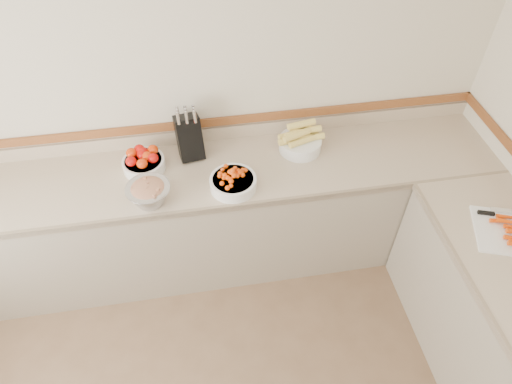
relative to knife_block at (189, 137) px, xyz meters
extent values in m
plane|color=beige|center=(0.00, 0.14, 0.25)|extent=(4.00, 0.00, 4.00)
cube|color=#C1A98C|center=(0.00, -0.18, -0.17)|extent=(4.00, 0.65, 0.04)
cube|color=gray|center=(0.00, -0.18, -0.62)|extent=(4.00, 0.63, 0.86)
cube|color=gray|center=(0.00, -0.50, -0.17)|extent=(4.00, 0.02, 0.04)
cube|color=#C1A98C|center=(0.00, 0.13, -0.10)|extent=(4.00, 0.02, 0.10)
cube|color=brown|center=(0.00, 0.13, 0.00)|extent=(4.00, 0.02, 0.06)
cube|color=black|center=(1.38, -1.61, -0.25)|extent=(0.02, 0.58, 0.06)
cylinder|color=silver|center=(1.38, -1.61, -0.33)|extent=(0.02, 0.50, 0.02)
cube|color=black|center=(0.00, 0.00, -0.01)|extent=(0.19, 0.21, 0.31)
cylinder|color=silver|center=(-0.05, -0.03, 0.18)|extent=(0.03, 0.04, 0.08)
cylinder|color=silver|center=(0.00, -0.03, 0.18)|extent=(0.03, 0.04, 0.08)
cylinder|color=silver|center=(0.05, -0.03, 0.18)|extent=(0.03, 0.04, 0.08)
cylinder|color=silver|center=(-0.05, 0.00, 0.18)|extent=(0.03, 0.04, 0.08)
cylinder|color=silver|center=(0.00, 0.00, 0.18)|extent=(0.03, 0.04, 0.08)
cylinder|color=silver|center=(0.05, 0.00, 0.18)|extent=(0.03, 0.04, 0.08)
cylinder|color=silver|center=(-0.05, 0.03, 0.18)|extent=(0.03, 0.04, 0.08)
cylinder|color=silver|center=(0.00, 0.03, 0.18)|extent=(0.03, 0.04, 0.08)
cylinder|color=silver|center=(0.05, 0.03, 0.18)|extent=(0.03, 0.04, 0.08)
cylinder|color=white|center=(-0.31, -0.08, -0.12)|extent=(0.27, 0.27, 0.07)
torus|color=white|center=(-0.31, -0.08, -0.09)|extent=(0.27, 0.27, 0.01)
cylinder|color=white|center=(-0.31, -0.08, -0.09)|extent=(0.24, 0.24, 0.01)
ellipsoid|color=red|center=(-0.37, -0.12, -0.05)|extent=(0.07, 0.07, 0.06)
ellipsoid|color=#EA3708|center=(-0.31, -0.15, -0.05)|extent=(0.07, 0.07, 0.06)
ellipsoid|color=red|center=(-0.24, -0.11, -0.05)|extent=(0.07, 0.07, 0.06)
ellipsoid|color=#EA3708|center=(-0.37, -0.04, -0.05)|extent=(0.07, 0.07, 0.06)
ellipsoid|color=red|center=(-0.31, -0.07, -0.05)|extent=(0.07, 0.07, 0.06)
ellipsoid|color=#EA3708|center=(-0.24, -0.03, -0.05)|extent=(0.07, 0.07, 0.06)
ellipsoid|color=red|center=(-0.32, -0.01, -0.05)|extent=(0.07, 0.07, 0.06)
ellipsoid|color=#EA3708|center=(-0.28, -0.09, -0.05)|extent=(0.07, 0.07, 0.06)
ellipsoid|color=red|center=(-0.31, -0.04, -0.05)|extent=(0.07, 0.07, 0.06)
cylinder|color=white|center=(0.24, -0.35, -0.12)|extent=(0.29, 0.29, 0.07)
torus|color=white|center=(0.24, -0.35, -0.09)|extent=(0.29, 0.29, 0.01)
cylinder|color=white|center=(0.24, -0.35, -0.09)|extent=(0.25, 0.25, 0.01)
sphere|color=#F34808|center=(0.24, -0.38, -0.03)|extent=(0.03, 0.03, 0.03)
sphere|color=#F34808|center=(0.32, -0.34, -0.05)|extent=(0.03, 0.03, 0.03)
sphere|color=#F34808|center=(0.32, -0.42, -0.06)|extent=(0.03, 0.03, 0.03)
sphere|color=#F34808|center=(0.18, -0.30, -0.04)|extent=(0.03, 0.03, 0.03)
sphere|color=#F34808|center=(0.22, -0.35, -0.02)|extent=(0.03, 0.03, 0.03)
sphere|color=#F34808|center=(0.20, -0.40, -0.05)|extent=(0.03, 0.03, 0.03)
sphere|color=#F34808|center=(0.20, -0.33, -0.03)|extent=(0.03, 0.03, 0.03)
sphere|color=#F34808|center=(0.20, -0.33, -0.03)|extent=(0.03, 0.03, 0.03)
sphere|color=#F34808|center=(0.21, -0.43, -0.05)|extent=(0.03, 0.03, 0.03)
sphere|color=#F34808|center=(0.24, -0.35, -0.02)|extent=(0.03, 0.03, 0.03)
sphere|color=#F34808|center=(0.24, -0.37, -0.02)|extent=(0.03, 0.03, 0.03)
sphere|color=#F34808|center=(0.24, -0.35, -0.01)|extent=(0.03, 0.03, 0.03)
sphere|color=#F34808|center=(0.23, -0.35, -0.01)|extent=(0.03, 0.03, 0.03)
sphere|color=#F34808|center=(0.19, -0.41, -0.05)|extent=(0.03, 0.03, 0.03)
sphere|color=#F34808|center=(0.18, -0.43, -0.05)|extent=(0.03, 0.03, 0.03)
sphere|color=#F34808|center=(0.31, -0.36, -0.04)|extent=(0.03, 0.03, 0.03)
sphere|color=#F34808|center=(0.19, -0.36, -0.03)|extent=(0.03, 0.03, 0.03)
sphere|color=#F34808|center=(0.23, -0.40, -0.03)|extent=(0.03, 0.03, 0.03)
sphere|color=#F34808|center=(0.19, -0.40, -0.05)|extent=(0.03, 0.03, 0.03)
sphere|color=#F34808|center=(0.17, -0.28, -0.06)|extent=(0.03, 0.03, 0.03)
sphere|color=#F34808|center=(0.32, -0.32, -0.05)|extent=(0.03, 0.03, 0.03)
sphere|color=#F34808|center=(0.16, -0.37, -0.05)|extent=(0.03, 0.03, 0.03)
sphere|color=#F34808|center=(0.24, -0.26, -0.05)|extent=(0.03, 0.03, 0.03)
sphere|color=#F34808|center=(0.20, -0.31, -0.04)|extent=(0.03, 0.03, 0.03)
sphere|color=#F34808|center=(0.22, -0.39, -0.04)|extent=(0.03, 0.03, 0.03)
sphere|color=#F34808|center=(0.27, -0.31, -0.03)|extent=(0.03, 0.03, 0.03)
sphere|color=#F34808|center=(0.23, -0.30, -0.03)|extent=(0.03, 0.03, 0.03)
sphere|color=#F34808|center=(0.20, -0.36, -0.03)|extent=(0.03, 0.03, 0.03)
sphere|color=#F34808|center=(0.18, -0.37, -0.04)|extent=(0.03, 0.03, 0.03)
sphere|color=#F34808|center=(0.30, -0.31, -0.05)|extent=(0.03, 0.03, 0.03)
cylinder|color=white|center=(0.73, -0.07, -0.11)|extent=(0.28, 0.28, 0.08)
torus|color=white|center=(0.73, -0.07, -0.08)|extent=(0.28, 0.28, 0.01)
cylinder|color=#F9D867|center=(0.66, -0.08, -0.05)|extent=(0.19, 0.08, 0.04)
cylinder|color=#F9D867|center=(0.73, -0.11, -0.05)|extent=(0.19, 0.10, 0.04)
cylinder|color=#F9D867|center=(0.79, -0.08, -0.05)|extent=(0.19, 0.05, 0.04)
cylinder|color=#F9D867|center=(0.67, -0.03, -0.05)|extent=(0.19, 0.09, 0.04)
cylinder|color=#F9D867|center=(0.76, -0.02, -0.05)|extent=(0.19, 0.05, 0.04)
cylinder|color=#F9D867|center=(0.71, -0.07, -0.01)|extent=(0.19, 0.09, 0.04)
cylinder|color=#F9D867|center=(0.77, -0.05, -0.01)|extent=(0.19, 0.06, 0.04)
cylinder|color=#F9D867|center=(0.73, -0.04, 0.03)|extent=(0.19, 0.08, 0.04)
cylinder|color=#F9D867|center=(0.69, -0.09, -0.01)|extent=(0.19, 0.10, 0.04)
cylinder|color=#B2B2BA|center=(-0.27, -0.39, -0.09)|extent=(0.26, 0.26, 0.12)
torus|color=#B2B2BA|center=(-0.27, -0.39, -0.04)|extent=(0.27, 0.27, 0.01)
ellipsoid|color=#C81644|center=(-0.27, -0.39, -0.05)|extent=(0.22, 0.22, 0.07)
cube|color=#C81644|center=(-0.27, -0.41, -0.02)|extent=(0.03, 0.03, 0.02)
cube|color=#A4CE64|center=(-0.27, -0.33, -0.02)|extent=(0.02, 0.02, 0.02)
cube|color=#C81644|center=(-0.27, -0.40, -0.02)|extent=(0.02, 0.02, 0.02)
cube|color=#A4CE64|center=(-0.27, -0.37, -0.02)|extent=(0.02, 0.02, 0.02)
cube|color=#C81644|center=(-0.28, -0.41, -0.02)|extent=(0.02, 0.02, 0.02)
cube|color=#A4CE64|center=(-0.36, -0.39, -0.03)|extent=(0.02, 0.02, 0.02)
cube|color=#C81644|center=(-0.32, -0.41, -0.03)|extent=(0.02, 0.02, 0.02)
cube|color=#A4CE64|center=(-0.26, -0.37, -0.03)|extent=(0.03, 0.03, 0.02)
cube|color=#C81644|center=(-0.23, -0.47, -0.02)|extent=(0.03, 0.03, 0.02)
cube|color=#A4CE64|center=(-0.26, -0.40, -0.02)|extent=(0.02, 0.02, 0.02)
cube|color=#C81644|center=(-0.28, -0.33, -0.01)|extent=(0.02, 0.02, 0.02)
cube|color=#A4CE64|center=(-0.27, -0.39, -0.02)|extent=(0.02, 0.02, 0.02)
cube|color=#C81644|center=(-0.32, -0.40, -0.03)|extent=(0.02, 0.02, 0.02)
cube|color=#A4CE64|center=(-0.21, -0.43, -0.02)|extent=(0.02, 0.02, 0.02)
cone|color=#F24A08|center=(1.75, -0.91, -0.13)|extent=(0.17, 0.08, 0.03)
cone|color=#F24A08|center=(1.75, -0.88, -0.13)|extent=(0.17, 0.08, 0.03)
cube|color=silver|center=(1.79, -0.82, -0.14)|extent=(0.18, 0.09, 0.00)
cube|color=black|center=(1.66, -0.82, -0.13)|extent=(0.10, 0.05, 0.02)
camera|label=1|loc=(0.05, -2.32, 1.87)|focal=32.00mm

